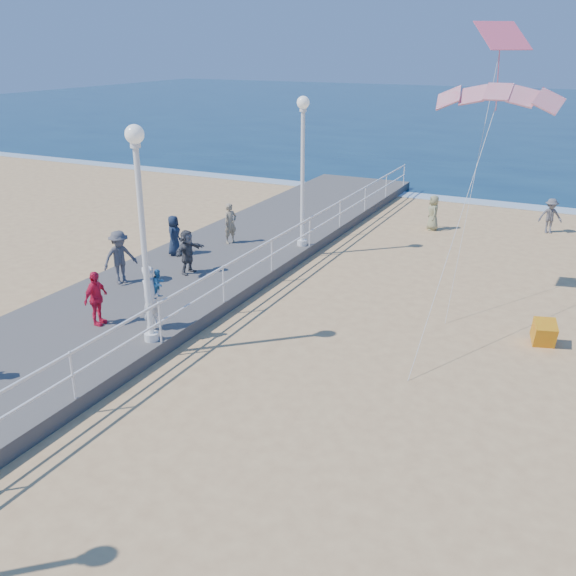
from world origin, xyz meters
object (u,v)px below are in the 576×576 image
at_px(spectator_4, 174,235).
at_px(box_kite, 544,335).
at_px(lamp_post_mid, 141,214).
at_px(lamp_post_far, 303,157).
at_px(toddler_held, 159,284).
at_px(beach_walker_a, 550,216).
at_px(woman_holding_toddler, 151,298).
at_px(spectator_3, 96,298).
at_px(spectator_6, 230,223).
at_px(spectator_2, 120,257).
at_px(spectator_5, 187,252).
at_px(beach_walker_c, 433,213).

relative_size(spectator_4, box_kite, 2.36).
bearing_deg(lamp_post_mid, lamp_post_far, 90.00).
bearing_deg(toddler_held, beach_walker_a, -25.65).
height_order(lamp_post_far, woman_holding_toddler, lamp_post_far).
bearing_deg(woman_holding_toddler, beach_walker_a, -25.86).
relative_size(lamp_post_far, toddler_held, 6.93).
relative_size(woman_holding_toddler, spectator_3, 1.17).
bearing_deg(box_kite, spectator_6, 147.88).
bearing_deg(spectator_2, woman_holding_toddler, -102.04).
relative_size(lamp_post_mid, spectator_6, 3.53).
xyz_separation_m(lamp_post_far, spectator_6, (-2.52, -0.89, -2.51)).
relative_size(woman_holding_toddler, toddler_held, 2.26).
distance_m(lamp_post_far, beach_walker_a, 11.14).
bearing_deg(toddler_held, spectator_6, 19.32).
bearing_deg(lamp_post_far, spectator_2, -119.11).
xyz_separation_m(spectator_2, spectator_6, (0.86, 5.17, -0.09)).
xyz_separation_m(spectator_3, spectator_6, (-0.64, 7.93, 0.01)).
bearing_deg(lamp_post_mid, beach_walker_a, 63.99).
bearing_deg(spectator_2, lamp_post_mid, -104.98).
bearing_deg(spectator_4, toddler_held, -162.49).
xyz_separation_m(lamp_post_far, spectator_4, (-3.57, -2.98, -2.55)).
distance_m(spectator_3, spectator_5, 4.44).
height_order(toddler_held, spectator_6, toddler_held).
relative_size(beach_walker_c, box_kite, 2.46).
relative_size(lamp_post_far, spectator_6, 3.53).
relative_size(lamp_post_mid, beach_walker_a, 3.66).
bearing_deg(beach_walker_a, beach_walker_c, -176.79).
relative_size(spectator_4, beach_walker_c, 0.96).
bearing_deg(spectator_5, beach_walker_a, -35.73).
xyz_separation_m(spectator_2, spectator_4, (-0.19, 3.08, -0.13)).
bearing_deg(spectator_6, toddler_held, -141.73).
distance_m(spectator_5, beach_walker_c, 11.42).
relative_size(spectator_6, beach_walker_a, 1.04).
distance_m(lamp_post_mid, toddler_held, 2.17).
height_order(lamp_post_far, spectator_5, lamp_post_far).
relative_size(toddler_held, beach_walker_c, 0.52).
bearing_deg(spectator_5, toddler_held, -150.20).
height_order(lamp_post_far, spectator_4, lamp_post_far).
bearing_deg(woman_holding_toddler, spectator_4, 32.52).
xyz_separation_m(toddler_held, beach_walker_a, (8.17, 15.51, -0.91)).
height_order(toddler_held, spectator_3, toddler_held).
bearing_deg(woman_holding_toddler, spectator_3, 107.86).
bearing_deg(spectator_2, beach_walker_c, -4.33).
relative_size(lamp_post_far, spectator_3, 3.60).
bearing_deg(spectator_5, spectator_2, 146.27).
bearing_deg(woman_holding_toddler, spectator_6, 17.95).
xyz_separation_m(spectator_4, spectator_6, (1.06, 2.08, 0.04)).
bearing_deg(spectator_6, beach_walker_a, -30.99).
height_order(lamp_post_far, spectator_6, lamp_post_far).
height_order(beach_walker_c, box_kite, beach_walker_c).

